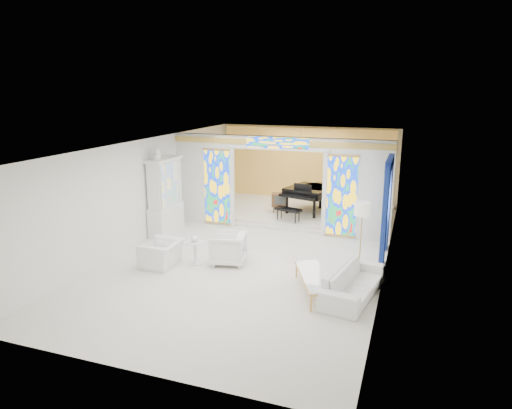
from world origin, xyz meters
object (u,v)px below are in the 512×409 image
at_px(china_cabinet, 165,197).
at_px(sofa, 353,282).
at_px(tv_console, 280,200).
at_px(armchair_right, 228,248).
at_px(grand_piano, 315,191).
at_px(armchair_left, 162,254).
at_px(coffee_table, 314,277).

relative_size(china_cabinet, sofa, 1.22).
xyz_separation_m(sofa, tv_console, (-3.32, 5.59, 0.29)).
xyz_separation_m(china_cabinet, sofa, (6.17, -2.64, -0.84)).
xyz_separation_m(armchair_right, grand_piano, (1.16, 5.16, 0.50)).
height_order(armchair_left, armchair_right, armchair_right).
xyz_separation_m(armchair_right, tv_console, (0.02, 4.70, 0.21)).
bearing_deg(tv_console, grand_piano, 6.72).
bearing_deg(armchair_right, tv_console, 167.05).
bearing_deg(armchair_left, sofa, 87.71).
bearing_deg(armchair_right, sofa, 62.34).
relative_size(armchair_left, coffee_table, 0.51).
distance_m(sofa, grand_piano, 6.46).
bearing_deg(china_cabinet, tv_console, 46.04).
xyz_separation_m(armchair_left, armchair_right, (1.53, 0.73, 0.08)).
distance_m(armchair_left, coffee_table, 4.04).
bearing_deg(sofa, tv_console, 40.86).
bearing_deg(tv_console, armchair_left, -121.32).
bearing_deg(tv_console, sofa, -74.64).
xyz_separation_m(sofa, grand_piano, (-2.18, 6.05, 0.59)).
bearing_deg(coffee_table, china_cabinet, 152.55).
height_order(china_cabinet, armchair_left, china_cabinet).
distance_m(coffee_table, grand_piano, 6.34).
height_order(armchair_right, sofa, armchair_right).
xyz_separation_m(armchair_left, coffee_table, (4.03, -0.28, 0.06)).
xyz_separation_m(china_cabinet, coffee_table, (5.32, -2.76, -0.79)).
relative_size(sofa, grand_piano, 0.79).
distance_m(armchair_right, tv_console, 4.70).
bearing_deg(china_cabinet, armchair_left, -62.43).
bearing_deg(tv_console, coffee_table, -81.96).
bearing_deg(grand_piano, armchair_right, -86.46).
relative_size(armchair_right, grand_piano, 0.32).
xyz_separation_m(armchair_left, tv_console, (1.55, 5.43, 0.29)).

